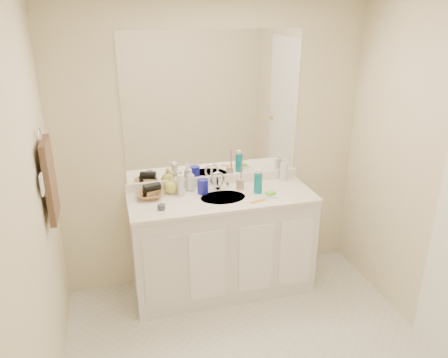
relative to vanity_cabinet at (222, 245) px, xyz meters
The scene contains 26 objects.
wall_back 0.82m from the vanity_cabinet, 90.00° to the left, with size 2.60×0.02×2.40m, color beige.
wall_left 1.83m from the vanity_cabinet, 141.75° to the right, with size 0.02×2.60×2.40m, color beige.
vanity_cabinet is the anchor object (origin of this frame).
countertop 0.44m from the vanity_cabinet, ahead, with size 1.52×0.57×0.03m, color white.
backsplash 0.56m from the vanity_cabinet, 90.00° to the left, with size 1.52×0.03×0.08m, color white.
sink_basin 0.44m from the vanity_cabinet, 90.00° to the right, with size 0.37×0.37×0.02m, color #BDB6A5.
faucet 0.53m from the vanity_cabinet, 90.00° to the left, with size 0.02×0.02×0.11m, color silver.
mirror 1.17m from the vanity_cabinet, 90.00° to the left, with size 1.48×0.01×1.20m, color white.
blue_mug 0.54m from the vanity_cabinet, 143.99° to the left, with size 0.09×0.09×0.12m, color #161897.
tan_cup 0.54m from the vanity_cabinet, 30.95° to the left, with size 0.07×0.07×0.09m, color tan.
toothbrush 0.65m from the vanity_cabinet, 29.64° to the left, with size 0.01×0.01×0.21m, color #D9398E.
mouthwash_bottle 0.62m from the vanity_cabinet, ahead, with size 0.07×0.07×0.16m, color #0A7881.
clear_pump_bottle 0.84m from the vanity_cabinet, 17.82° to the left, with size 0.06×0.06×0.16m, color silver.
soap_dish 0.60m from the vanity_cabinet, 14.64° to the right, with size 0.10×0.08×0.01m, color white.
green_soap 0.62m from the vanity_cabinet, 14.64° to the right, with size 0.07×0.05×0.03m, color #77D734.
orange_comb 0.55m from the vanity_cabinet, 34.71° to the right, with size 0.14×0.03×0.01m, color orange.
dark_jar 0.71m from the vanity_cabinet, 166.94° to the right, with size 0.06×0.06×0.04m, color #3A3840.
extra_white_bottle 0.64m from the vanity_cabinet, 162.18° to the left, with size 0.06×0.06×0.18m, color silver.
soap_bottle_white 0.62m from the vanity_cabinet, 138.10° to the left, with size 0.07×0.07×0.19m, color silver.
soap_bottle_cream 0.66m from the vanity_cabinet, 151.15° to the left, with size 0.08×0.08×0.18m, color beige.
soap_bottle_yellow 0.69m from the vanity_cabinet, 155.10° to the left, with size 0.12×0.12×0.16m, color #CECD50.
wicker_basket 0.76m from the vanity_cabinet, 167.63° to the left, with size 0.21×0.21×0.05m, color olive.
hair_dryer 0.79m from the vanity_cabinet, 167.19° to the left, with size 0.07×0.07×0.14m, color black.
towel_ring 1.71m from the vanity_cabinet, 168.86° to the right, with size 0.11×0.11×0.01m, color silver.
hand_towel 1.52m from the vanity_cabinet, 168.69° to the right, with size 0.04×0.32×0.55m, color #35261C.
switch_plate 1.61m from the vanity_cabinet, 160.52° to the right, with size 0.01×0.09×0.13m, color white.
Camera 1 is at (-0.85, -2.11, 2.31)m, focal length 35.00 mm.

